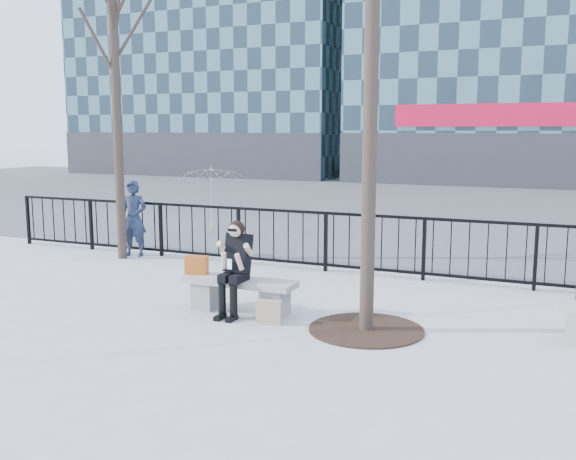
% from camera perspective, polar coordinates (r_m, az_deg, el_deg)
% --- Properties ---
extents(ground, '(120.00, 120.00, 0.00)m').
position_cam_1_polar(ground, '(9.28, -4.27, -7.28)').
color(ground, '#9E9F9A').
rests_on(ground, ground).
extents(street_surface, '(60.00, 23.00, 0.01)m').
position_cam_1_polar(street_surface, '(23.40, 13.06, 2.39)').
color(street_surface, '#474747').
rests_on(street_surface, ground).
extents(railing, '(14.00, 0.06, 1.10)m').
position_cam_1_polar(railing, '(11.83, 2.46, -0.97)').
color(railing, black).
rests_on(railing, ground).
extents(tree_left, '(2.80, 2.80, 6.50)m').
position_cam_1_polar(tree_left, '(13.40, -15.33, 18.41)').
color(tree_left, black).
rests_on(tree_left, ground).
extents(tree_grate, '(1.50, 1.50, 0.02)m').
position_cam_1_polar(tree_grate, '(8.50, 6.96, -8.77)').
color(tree_grate, black).
rests_on(tree_grate, ground).
extents(bench_main, '(1.65, 0.46, 0.49)m').
position_cam_1_polar(bench_main, '(9.20, -4.29, -5.48)').
color(bench_main, slate).
rests_on(bench_main, ground).
extents(seated_woman, '(0.50, 0.64, 1.34)m').
position_cam_1_polar(seated_woman, '(8.98, -4.79, -3.43)').
color(seated_woman, black).
rests_on(seated_woman, ground).
extents(handbag, '(0.35, 0.22, 0.27)m').
position_cam_1_polar(handbag, '(9.49, -8.13, -3.09)').
color(handbag, '#B95116').
rests_on(handbag, bench_main).
extents(shopping_bag, '(0.36, 0.19, 0.32)m').
position_cam_1_polar(shopping_bag, '(8.68, -1.69, -7.31)').
color(shopping_bag, tan).
rests_on(shopping_bag, ground).
extents(standing_man, '(0.63, 0.48, 1.56)m').
position_cam_1_polar(standing_man, '(13.51, -13.55, 1.01)').
color(standing_man, black).
rests_on(standing_man, ground).
extents(vendor_umbrella, '(2.22, 2.25, 1.70)m').
position_cam_1_polar(vendor_umbrella, '(16.17, -6.85, 2.71)').
color(vendor_umbrella, yellow).
rests_on(vendor_umbrella, ground).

